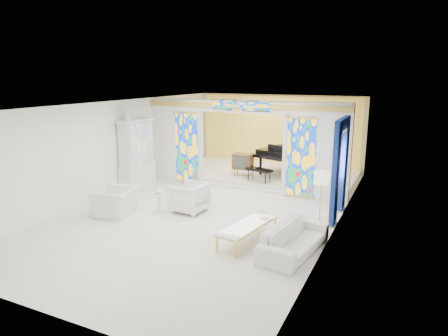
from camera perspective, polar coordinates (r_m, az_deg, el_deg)
The scene contains 24 objects.
floor at distance 11.79m, azimuth -1.34°, elevation -5.56°, with size 12.00×12.00×0.00m, color silver.
ceiling at distance 11.20m, azimuth -1.42°, elevation 9.14°, with size 7.00×12.00×0.02m, color white.
wall_back at distance 16.91m, azimuth 7.82°, elevation 5.25°, with size 7.00×0.02×3.00m, color white.
wall_front at distance 6.80m, azimuth -24.92°, elevation -7.70°, with size 7.00×0.02×3.00m, color white.
wall_left at distance 13.32m, azimuth -14.98°, elevation 2.83°, with size 0.02×12.00×3.00m, color white.
wall_right at distance 10.35m, azimuth 16.21°, elevation -0.12°, with size 0.02×12.00×3.00m, color white.
partition_wall at distance 13.16m, azimuth 2.53°, elevation 3.82°, with size 7.00×0.22×3.00m.
stained_glass_left at distance 14.03m, azimuth -5.33°, elevation 2.89°, with size 0.90×0.04×2.40m, color gold.
stained_glass_right at distance 12.49m, azimuth 10.94°, elevation 1.44°, with size 0.90×0.04×2.40m, color gold.
stained_glass_transom at distance 12.93m, azimuth 2.40°, elevation 8.86°, with size 2.00×0.04×0.34m, color gold.
alcove_platform at distance 15.40m, azimuth 5.51°, elevation -0.80°, with size 6.80×3.80×0.18m, color silver.
gold_curtain_back at distance 16.79m, azimuth 7.70°, elevation 5.20°, with size 6.70×0.10×2.90m, color #EFCF53.
chandelier at distance 14.84m, azimuth 6.32°, elevation 8.29°, with size 0.48×0.48×0.30m, color gold.
blue_drapes at distance 11.02m, azimuth 16.33°, elevation 1.08°, with size 0.14×1.85×2.65m.
china_cabinet at distance 13.66m, azimuth -12.38°, elevation 1.80°, with size 0.56×1.46×2.72m.
armchair_left at distance 11.47m, azimuth -15.14°, elevation -4.65°, with size 1.13×0.98×0.73m, color white.
armchair_right at distance 11.31m, azimuth -5.02°, elevation -4.23°, with size 0.88×0.91×0.83m, color white.
sofa at distance 8.92m, azimuth 10.00°, elevation -9.95°, with size 2.13×0.83×0.62m, color white.
side_table at distance 11.43m, azimuth -9.27°, elevation -4.53°, with size 0.48×0.48×0.52m.
vase at distance 11.35m, azimuth -9.32°, elevation -3.15°, with size 0.20×0.20×0.21m, color silver.
coffee_table at distance 9.31m, azimuth 3.46°, elevation -8.23°, with size 0.90×1.98×0.43m.
floor_lamp at distance 9.89m, azimuth 13.77°, elevation -1.77°, with size 0.40×0.40×1.52m.
grand_piano at distance 15.00m, azimuth 9.36°, elevation 2.12°, with size 2.34×3.01×1.16m.
tv_console at distance 14.58m, azimuth 2.70°, elevation 0.95°, with size 0.73×0.52×0.81m.
Camera 1 is at (5.02, -9.98, 3.77)m, focal length 32.00 mm.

